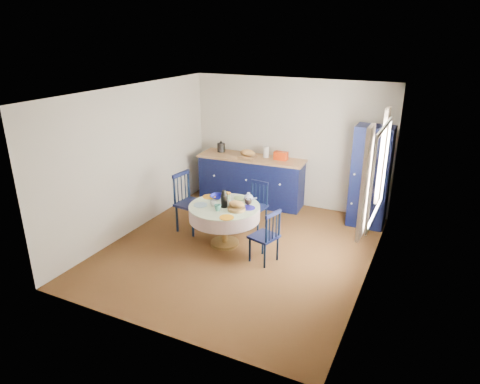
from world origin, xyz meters
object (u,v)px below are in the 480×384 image
Objects in this scene: mug_b at (218,208)px; pantry_cabinet at (370,177)px; mug_c at (248,202)px; chair_right at (266,236)px; chair_left at (189,202)px; kitchen_counter at (252,179)px; chair_far at (256,205)px; cobalt_bowl at (217,197)px; dining_table at (225,212)px; mug_a at (214,203)px; mug_d at (226,195)px.

pantry_cabinet is at bearing 46.20° from mug_b.
mug_b is 0.55m from mug_c.
pantry_cabinet is 2.12× the size of chair_right.
pantry_cabinet is at bearing 167.10° from chair_right.
chair_left is at bearing 150.70° from mug_b.
kitchen_counter reaches higher than mug_c.
mug_c is at bearing -115.71° from chair_right.
chair_left reaches higher than chair_far.
chair_right is 0.87m from mug_b.
mug_b is at bearing -125.32° from mug_c.
chair_left is 0.59m from cobalt_bowl.
chair_right is 1.21m from cobalt_bowl.
chair_left is at bearing -108.32° from kitchen_counter.
dining_table reaches higher than chair_far.
kitchen_counter reaches higher than mug_b.
mug_a and mug_c have the same top height.
chair_far is at bearing 101.93° from mug_c.
chair_far reaches higher than mug_a.
chair_far is (0.57, -1.08, -0.07)m from kitchen_counter.
kitchen_counter reaches higher than chair_far.
dining_table reaches higher than chair_right.
kitchen_counter is 1.61m from mug_d.
pantry_cabinet reaches higher than mug_c.
chair_left reaches higher than mug_b.
mug_a is at bearing -147.96° from mug_c.
mug_d is at bearing -104.17° from chair_right.
mug_d reaches higher than cobalt_bowl.
mug_a is 1.00× the size of mug_c.
mug_c is at bearing -83.76° from chair_left.
dining_table reaches higher than mug_a.
chair_left is 1.23× the size of chair_far.
cobalt_bowl is at bearing 178.00° from mug_c.
mug_d is at bearing -74.57° from chair_left.
mug_a is at bearing -90.52° from mug_d.
kitchen_counter is 1.95m from dining_table.
mug_a is at bearing 135.26° from mug_b.
mug_c is 0.58m from cobalt_bowl.
dining_table is 1.33× the size of chair_right.
chair_right is (-1.13, -2.03, -0.48)m from pantry_cabinet.
kitchen_counter is 2.56× the size of chair_right.
mug_b is at bearing -134.07° from pantry_cabinet.
mug_a is 1.06× the size of mug_b.
kitchen_counter is at bearing -134.63° from chair_right.
chair_left is (-0.83, 0.24, -0.05)m from dining_table.
chair_right is (1.20, -2.14, -0.06)m from kitchen_counter.
mug_b is (-0.19, -1.05, 0.31)m from chair_far.
chair_far is at bearing 55.39° from mug_d.
mug_d is at bearing 104.92° from mug_b.
chair_left is 0.77m from mug_a.
chair_far is 8.60× the size of mug_d.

